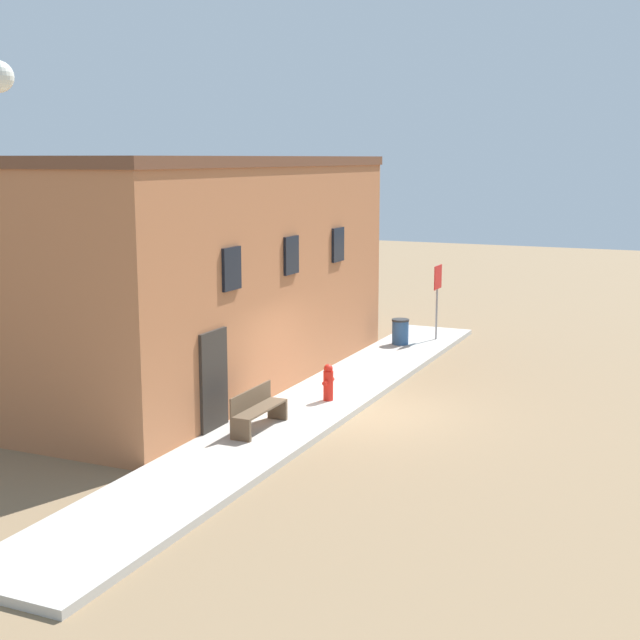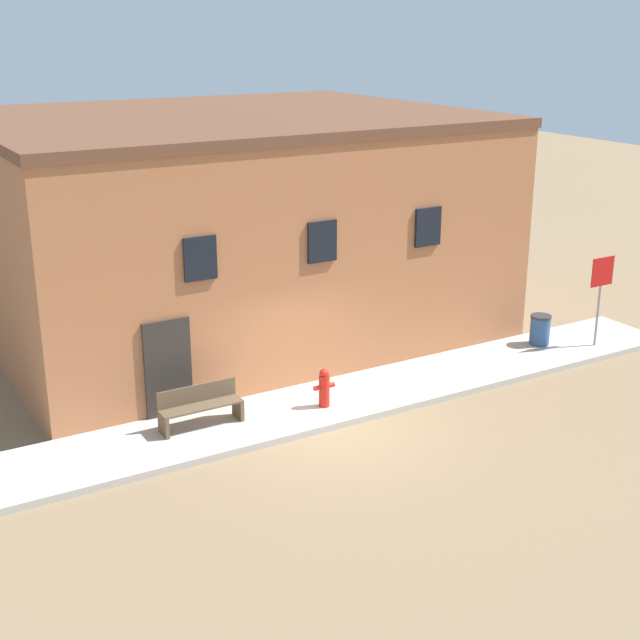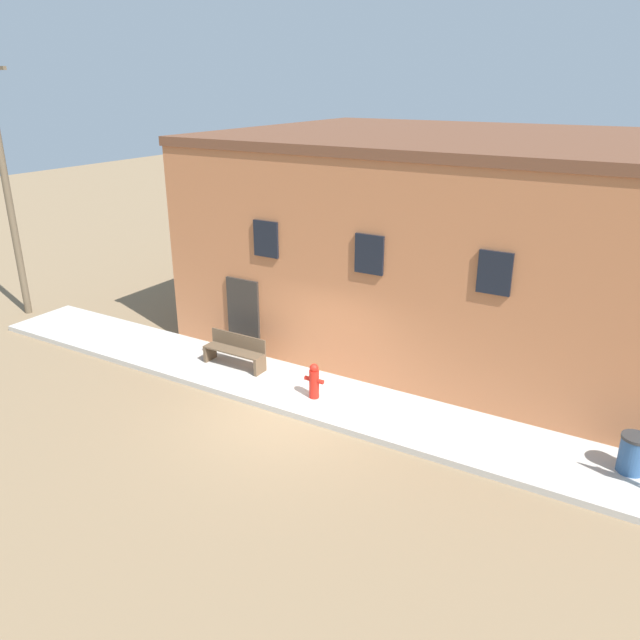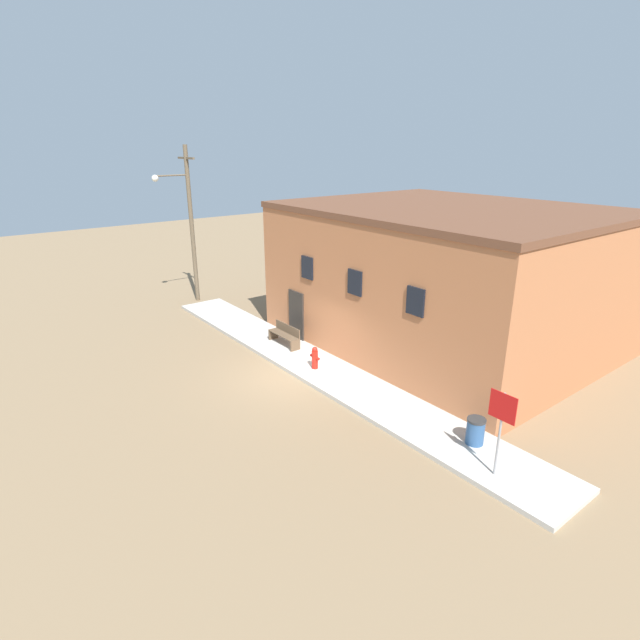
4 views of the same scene
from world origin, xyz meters
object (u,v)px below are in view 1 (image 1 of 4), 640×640
Objects in this scene: stop_sign at (437,287)px; bench at (257,409)px; fire_hydrant at (328,382)px; trash_bin at (400,332)px.

stop_sign is 10.48m from bench.
fire_hydrant is at bearing -9.68° from bench.
trash_bin is (9.24, 0.08, -0.04)m from bench.
stop_sign is (7.76, -0.24, 1.18)m from fire_hydrant.
stop_sign is at bearing -1.79° from fire_hydrant.
trash_bin is (6.61, 0.53, -0.04)m from fire_hydrant.
fire_hydrant reaches higher than bench.
bench reaches higher than trash_bin.
bench is 2.23× the size of trash_bin.
bench is 9.24m from trash_bin.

